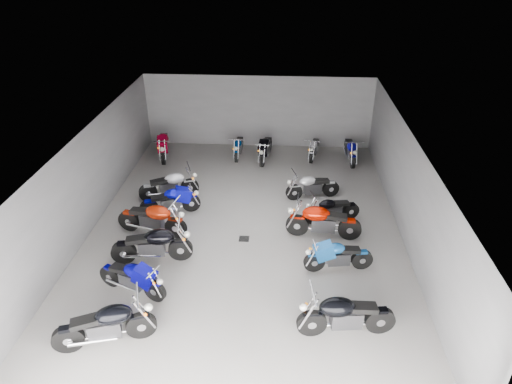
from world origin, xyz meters
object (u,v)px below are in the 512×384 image
motorcycle_left_d (153,219)px  motorcycle_right_d (323,221)px  drain_grate (244,239)px  motorcycle_back_c (239,146)px  motorcycle_left_a (105,325)px  motorcycle_back_e (314,148)px  motorcycle_back_f (350,150)px  motorcycle_back_d (266,148)px  motorcycle_right_f (312,186)px  motorcycle_left_e (171,201)px  motorcycle_right_c (338,256)px  motorcycle_left_f (170,185)px  motorcycle_back_a (164,145)px  motorcycle_left_c (153,245)px  motorcycle_right_e (332,209)px  motorcycle_right_a (345,315)px  motorcycle_left_b (132,278)px

motorcycle_left_d → motorcycle_right_d: size_ratio=0.98×
drain_grate → motorcycle_back_c: motorcycle_back_c is taller
motorcycle_left_a → motorcycle_back_e: (5.27, 10.78, -0.12)m
motorcycle_back_f → motorcycle_back_d: bearing=-1.8°
motorcycle_left_d → motorcycle_back_f: size_ratio=1.10×
motorcycle_left_a → motorcycle_back_c: size_ratio=1.21×
motorcycle_right_f → motorcycle_left_e: bearing=90.9°
motorcycle_right_c → motorcycle_right_d: 1.67m
motorcycle_left_f → motorcycle_back_d: (3.31, 3.55, -0.00)m
motorcycle_right_d → motorcycle_back_a: size_ratio=1.03×
motorcycle_left_c → motorcycle_right_f: motorcycle_left_c is taller
motorcycle_right_d → motorcycle_back_c: size_ratio=1.26×
motorcycle_left_c → motorcycle_right_d: (4.99, 1.57, 0.00)m
motorcycle_left_f → motorcycle_back_a: bearing=177.4°
motorcycle_left_d → motorcycle_back_a: (-1.08, 5.87, -0.00)m
motorcycle_right_d → motorcycle_right_e: bearing=-16.8°
motorcycle_left_e → motorcycle_right_e: bearing=70.2°
motorcycle_left_e → motorcycle_back_e: motorcycle_left_e is taller
drain_grate → motorcycle_left_c: 2.89m
motorcycle_right_a → motorcycle_right_c: bearing=-8.1°
motorcycle_left_c → motorcycle_left_e: (-0.09, 2.64, -0.07)m
motorcycle_left_e → motorcycle_back_a: bearing=178.1°
motorcycle_right_f → motorcycle_back_c: bearing=25.5°
motorcycle_back_c → motorcycle_back_f: 4.77m
motorcycle_left_a → motorcycle_right_a: size_ratio=0.96×
motorcycle_left_e → motorcycle_right_a: size_ratio=0.85×
motorcycle_left_c → motorcycle_right_f: (4.77, 4.04, -0.09)m
motorcycle_right_c → motorcycle_back_f: motorcycle_back_f is taller
drain_grate → motorcycle_back_f: 7.28m
motorcycle_left_a → motorcycle_right_f: bearing=126.4°
drain_grate → motorcycle_left_a: bearing=-122.3°
motorcycle_right_a → motorcycle_left_c: bearing=57.9°
motorcycle_left_a → motorcycle_back_d: bearing=144.3°
motorcycle_left_f → motorcycle_back_c: size_ratio=1.11×
motorcycle_back_e → motorcycle_left_c: bearing=68.6°
motorcycle_right_c → motorcycle_back_f: size_ratio=0.95×
motorcycle_back_c → motorcycle_back_d: size_ratio=0.87×
motorcycle_left_d → motorcycle_back_c: bearing=171.9°
motorcycle_left_b → motorcycle_back_f: motorcycle_back_f is taller
motorcycle_right_a → motorcycle_back_c: 10.61m
motorcycle_right_c → motorcycle_back_d: size_ratio=0.92×
motorcycle_left_d → motorcycle_right_d: (5.36, 0.18, 0.01)m
motorcycle_left_e → motorcycle_back_a: size_ratio=0.87×
motorcycle_left_a → motorcycle_back_a: motorcycle_left_a is taller
motorcycle_right_f → motorcycle_back_d: (-1.83, 3.22, 0.04)m
motorcycle_back_c → motorcycle_left_c: bearing=79.4°
motorcycle_left_c → motorcycle_right_e: motorcycle_left_c is taller
motorcycle_left_b → motorcycle_left_f: size_ratio=0.96×
motorcycle_right_a → motorcycle_right_d: motorcycle_right_d is taller
motorcycle_back_f → motorcycle_left_c: bearing=45.2°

